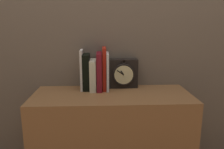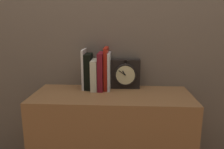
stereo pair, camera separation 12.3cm
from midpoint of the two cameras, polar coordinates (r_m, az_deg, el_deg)
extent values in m
cube|color=black|center=(1.37, 0.36, 0.27)|extent=(0.18, 0.06, 0.18)
torus|color=black|center=(1.33, 0.44, -0.10)|extent=(0.14, 0.01, 0.14)
cylinder|color=beige|center=(1.33, 0.45, -0.13)|extent=(0.12, 0.01, 0.12)
cube|color=black|center=(1.32, 0.08, 0.38)|extent=(0.02, 0.00, 0.03)
cube|color=black|center=(1.32, -0.43, 0.45)|extent=(0.04, 0.00, 0.03)
torus|color=black|center=(1.31, 0.45, 3.35)|extent=(0.03, 0.01, 0.03)
cube|color=white|center=(1.34, -10.48, 1.21)|extent=(0.01, 0.12, 0.24)
cube|color=black|center=(1.34, -9.32, 0.66)|extent=(0.04, 0.12, 0.22)
cube|color=beige|center=(1.33, -7.60, -0.16)|extent=(0.04, 0.15, 0.18)
cube|color=maroon|center=(1.32, -5.99, 0.77)|extent=(0.03, 0.15, 0.23)
cube|color=red|center=(1.33, -4.67, 1.53)|extent=(0.02, 0.13, 0.26)
cube|color=silver|center=(1.33, -3.82, 0.82)|extent=(0.01, 0.14, 0.22)
camera|label=1|loc=(0.06, -92.86, -0.67)|focal=35.00mm
camera|label=2|loc=(0.06, 87.14, 0.67)|focal=35.00mm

